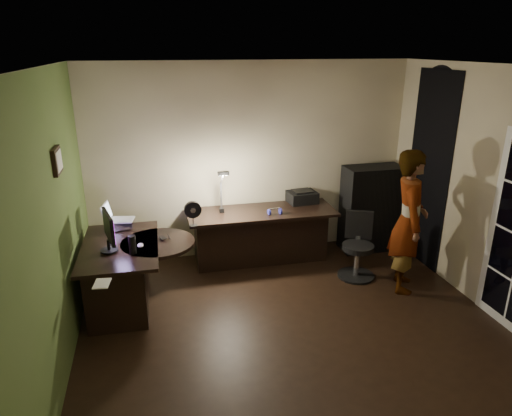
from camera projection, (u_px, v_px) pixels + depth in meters
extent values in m
cube|color=black|center=(291.00, 325.00, 4.98)|extent=(4.50, 4.00, 0.01)
cube|color=silver|center=(299.00, 65.00, 4.07)|extent=(4.50, 4.00, 0.01)
cube|color=#BBAE8C|center=(251.00, 161.00, 6.36)|extent=(4.50, 0.01, 2.70)
cube|color=#BBAE8C|center=(399.00, 320.00, 2.68)|extent=(4.50, 0.01, 2.70)
cube|color=#BBAE8C|center=(52.00, 228.00, 4.04)|extent=(0.01, 4.00, 2.70)
cube|color=#BBAE8C|center=(491.00, 192.00, 5.01)|extent=(0.01, 4.00, 2.70)
cube|color=#48602B|center=(54.00, 228.00, 4.04)|extent=(0.00, 4.00, 2.70)
cube|color=black|center=(429.00, 171.00, 6.08)|extent=(0.01, 0.90, 2.60)
cube|color=black|center=(57.00, 161.00, 4.29)|extent=(0.04, 0.30, 0.25)
cube|color=black|center=(123.00, 276.00, 5.20)|extent=(0.86, 1.37, 0.78)
cube|color=black|center=(262.00, 236.00, 6.32)|extent=(2.02, 0.73, 0.75)
cube|color=black|center=(371.00, 208.00, 6.66)|extent=(0.84, 0.42, 1.26)
cube|color=silver|center=(121.00, 224.00, 5.49)|extent=(0.27, 0.23, 0.10)
cube|color=silver|center=(120.00, 212.00, 5.44)|extent=(0.37, 0.35, 0.22)
cube|color=black|center=(108.00, 238.00, 4.84)|extent=(0.20, 0.48, 0.31)
ellipsoid|color=silver|center=(140.00, 245.00, 4.98)|extent=(0.08, 0.11, 0.04)
cube|color=black|center=(163.00, 238.00, 5.22)|extent=(0.09, 0.13, 0.01)
cube|color=black|center=(169.00, 236.00, 5.25)|extent=(0.03, 0.15, 0.01)
cylinder|color=black|center=(132.00, 245.00, 4.80)|extent=(0.09, 0.09, 0.20)
cube|color=silver|center=(102.00, 284.00, 4.21)|extent=(0.16, 0.21, 0.01)
cube|color=black|center=(193.00, 214.00, 5.62)|extent=(0.22, 0.13, 0.33)
cube|color=navy|center=(275.00, 211.00, 6.05)|extent=(0.20, 0.11, 0.09)
cube|color=black|center=(302.00, 196.00, 6.50)|extent=(0.42, 0.34, 0.18)
cube|color=black|center=(221.00, 189.00, 6.02)|extent=(0.27, 0.34, 0.66)
cube|color=black|center=(358.00, 247.00, 5.87)|extent=(0.63, 0.63, 0.85)
imported|color=#D8A88C|center=(409.00, 222.00, 5.47)|extent=(0.63, 0.74, 1.76)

